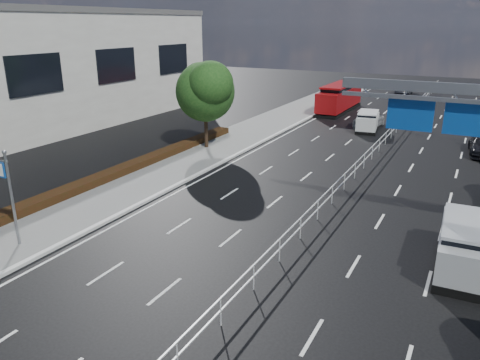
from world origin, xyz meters
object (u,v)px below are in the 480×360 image
at_px(toilet_sign, 2,181).
at_px(white_minivan, 368,121).
at_px(silver_minivan, 467,247).
at_px(near_car_dark, 405,88).
at_px(near_car_silver, 369,119).
at_px(red_bus, 339,97).

relative_size(toilet_sign, white_minivan, 1.04).
height_order(white_minivan, silver_minivan, silver_minivan).
bearing_deg(white_minivan, near_car_dark, 83.83).
distance_m(near_car_dark, silver_minivan, 48.89).
height_order(near_car_silver, silver_minivan, silver_minivan).
height_order(red_bus, silver_minivan, red_bus).
bearing_deg(near_car_silver, red_bus, -52.26).
bearing_deg(near_car_dark, silver_minivan, 100.02).
height_order(toilet_sign, white_minivan, toilet_sign).
bearing_deg(silver_minivan, near_car_dark, 99.70).
height_order(toilet_sign, near_car_dark, toilet_sign).
xyz_separation_m(white_minivan, silver_minivan, (9.17, -23.27, 0.14)).
distance_m(red_bus, silver_minivan, 34.65).
bearing_deg(white_minivan, red_bus, 113.25).
height_order(toilet_sign, silver_minivan, toilet_sign).
relative_size(toilet_sign, red_bus, 0.44).
xyz_separation_m(near_car_silver, silver_minivan, (9.32, -24.57, 0.16)).
height_order(toilet_sign, red_bus, toilet_sign).
bearing_deg(near_car_silver, silver_minivan, 113.79).
bearing_deg(white_minivan, near_car_silver, 88.73).
distance_m(red_bus, near_car_dark, 16.86).
bearing_deg(red_bus, near_car_silver, -54.86).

